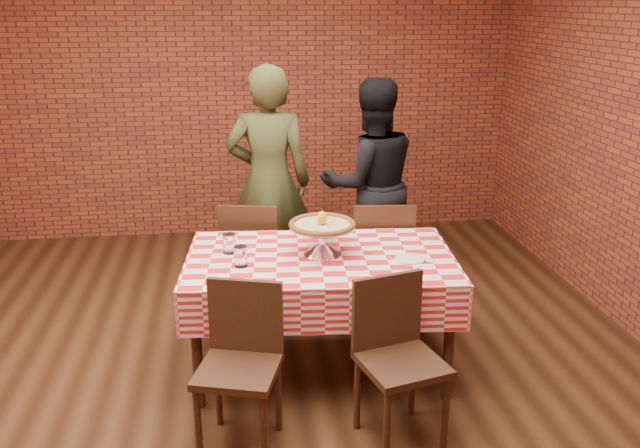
% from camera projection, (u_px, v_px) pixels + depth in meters
% --- Properties ---
extents(ground, '(6.00, 6.00, 0.00)m').
position_uv_depth(ground, '(235.00, 397.00, 3.94)').
color(ground, black).
rests_on(ground, ground).
extents(back_wall, '(5.50, 0.00, 5.50)m').
position_uv_depth(back_wall, '(225.00, 86.00, 6.29)').
color(back_wall, brown).
rests_on(back_wall, ground).
extents(table, '(1.66, 1.08, 0.75)m').
position_uv_depth(table, '(320.00, 314.00, 4.14)').
color(table, '#3F2615').
rests_on(table, ground).
extents(tablecloth, '(1.70, 1.12, 0.27)m').
position_uv_depth(tablecloth, '(320.00, 277.00, 4.07)').
color(tablecloth, red).
rests_on(tablecloth, table).
extents(pizza_stand, '(0.42, 0.42, 0.18)m').
position_uv_depth(pizza_stand, '(322.00, 240.00, 4.03)').
color(pizza_stand, silver).
rests_on(pizza_stand, tablecloth).
extents(pizza, '(0.42, 0.42, 0.03)m').
position_uv_depth(pizza, '(322.00, 225.00, 4.00)').
color(pizza, beige).
rests_on(pizza, pizza_stand).
extents(lemon, '(0.07, 0.07, 0.08)m').
position_uv_depth(lemon, '(322.00, 218.00, 3.98)').
color(lemon, yellow).
rests_on(lemon, pizza).
extents(water_glass_left, '(0.08, 0.08, 0.12)m').
position_uv_depth(water_glass_left, '(241.00, 256.00, 3.85)').
color(water_glass_left, white).
rests_on(water_glass_left, tablecloth).
extents(water_glass_right, '(0.08, 0.08, 0.12)m').
position_uv_depth(water_glass_right, '(229.00, 244.00, 4.05)').
color(water_glass_right, white).
rests_on(water_glass_right, tablecloth).
extents(side_plate, '(0.19, 0.19, 0.01)m').
position_uv_depth(side_plate, '(410.00, 259.00, 3.96)').
color(side_plate, white).
rests_on(side_plate, tablecloth).
extents(sweetener_packet_a, '(0.06, 0.05, 0.00)m').
position_uv_depth(sweetener_packet_a, '(418.00, 266.00, 3.86)').
color(sweetener_packet_a, white).
rests_on(sweetener_packet_a, tablecloth).
extents(sweetener_packet_b, '(0.06, 0.06, 0.00)m').
position_uv_depth(sweetener_packet_b, '(430.00, 261.00, 3.94)').
color(sweetener_packet_b, white).
rests_on(sweetener_packet_b, tablecloth).
extents(condiment_caddy, '(0.12, 0.11, 0.15)m').
position_uv_depth(condiment_caddy, '(328.00, 227.00, 4.30)').
color(condiment_caddy, silver).
rests_on(condiment_caddy, tablecloth).
extents(chair_near_left, '(0.49, 0.49, 0.87)m').
position_uv_depth(chair_near_left, '(238.00, 373.00, 3.37)').
color(chair_near_left, '#3F2615').
rests_on(chair_near_left, ground).
extents(chair_near_right, '(0.49, 0.49, 0.88)m').
position_uv_depth(chair_near_right, '(402.00, 366.00, 3.43)').
color(chair_near_right, '#3F2615').
rests_on(chair_near_right, ground).
extents(chair_far_left, '(0.49, 0.49, 0.89)m').
position_uv_depth(chair_far_left, '(254.00, 257.00, 4.86)').
color(chair_far_left, '#3F2615').
rests_on(chair_far_left, ground).
extents(chair_far_right, '(0.47, 0.47, 0.91)m').
position_uv_depth(chair_far_right, '(380.00, 258.00, 4.83)').
color(chair_far_right, '#3F2615').
rests_on(chair_far_right, ground).
extents(diner_olive, '(0.70, 0.51, 1.79)m').
position_uv_depth(diner_olive, '(269.00, 182.00, 5.14)').
color(diner_olive, '#3C4422').
rests_on(diner_olive, ground).
extents(diner_black, '(0.87, 0.71, 1.67)m').
position_uv_depth(diner_black, '(371.00, 184.00, 5.29)').
color(diner_black, black).
rests_on(diner_black, ground).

